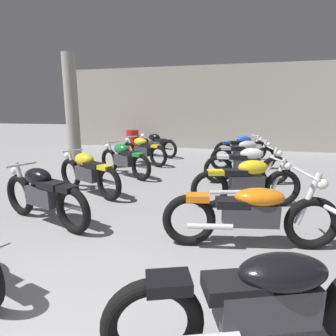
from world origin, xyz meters
TOP-DOWN VIEW (x-y plane):
  - back_wall at (0.00, 11.36)m, footprint 13.01×0.24m
  - support_pillar at (-3.13, 5.85)m, footprint 0.36×0.36m
  - motorcycle_left_row_1 at (-1.47, 2.37)m, footprint 1.90×0.76m
  - motorcycle_left_row_2 at (-1.59, 3.85)m, footprint 1.83×0.94m
  - motorcycle_left_row_3 at (-1.47, 5.46)m, footprint 1.78×1.05m
  - motorcycle_left_row_4 at (-1.52, 7.10)m, footprint 1.82×0.95m
  - motorcycle_left_row_5 at (-1.54, 8.68)m, footprint 1.80×1.00m
  - motorcycle_right_row_0 at (1.53, 0.72)m, footprint 2.07×0.96m
  - motorcycle_right_row_1 at (1.51, 2.33)m, footprint 2.16×0.74m
  - motorcycle_right_row_2 at (1.52, 3.83)m, footprint 1.92×0.73m
  - motorcycle_right_row_3 at (1.59, 5.43)m, footprint 1.96×0.58m
  - motorcycle_right_row_4 at (1.58, 7.02)m, footprint 1.89×0.78m
  - motorcycle_right_row_5 at (1.53, 8.49)m, footprint 1.81×0.98m
  - oil_drum at (-3.12, 10.37)m, footprint 0.59×0.59m

SIDE VIEW (x-z plane):
  - oil_drum at x=-3.12m, z-range 0.00..0.85m
  - motorcycle_right_row_0 at x=1.53m, z-range -0.04..0.94m
  - motorcycle_right_row_1 at x=1.51m, z-range -0.04..0.94m
  - motorcycle_left_row_1 at x=-1.47m, z-range 0.02..0.90m
  - motorcycle_left_row_2 at x=-1.59m, z-range 0.02..0.90m
  - motorcycle_left_row_3 at x=-1.47m, z-range 0.02..0.90m
  - motorcycle_left_row_4 at x=-1.52m, z-range 0.02..0.90m
  - motorcycle_left_row_5 at x=-1.54m, z-range 0.02..0.90m
  - motorcycle_right_row_2 at x=1.52m, z-range 0.02..0.90m
  - motorcycle_right_row_3 at x=1.59m, z-range 0.02..0.90m
  - motorcycle_right_row_4 at x=1.58m, z-range 0.02..0.90m
  - motorcycle_right_row_5 at x=1.53m, z-range 0.02..0.90m
  - support_pillar at x=-3.13m, z-range 0.00..3.20m
  - back_wall at x=0.00m, z-range 0.00..3.60m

